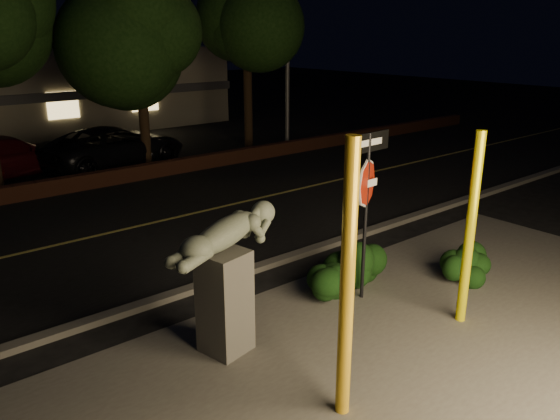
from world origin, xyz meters
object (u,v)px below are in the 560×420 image
at_px(yellow_pole_left, 347,285).
at_px(yellow_pole_right, 470,231).
at_px(signpost, 367,184).
at_px(streetlight, 283,18).
at_px(sculpture, 225,269).
at_px(parked_car_dark, 114,146).
at_px(parked_car_darkred, 5,157).

relative_size(yellow_pole_left, yellow_pole_right, 1.11).
height_order(yellow_pole_right, signpost, yellow_pole_right).
bearing_deg(streetlight, yellow_pole_right, -101.32).
bearing_deg(signpost, streetlight, 53.53).
distance_m(yellow_pole_left, yellow_pole_right, 3.32).
relative_size(yellow_pole_right, signpost, 1.06).
height_order(yellow_pole_left, signpost, yellow_pole_left).
height_order(sculpture, streetlight, streetlight).
bearing_deg(yellow_pole_left, streetlight, 53.04).
relative_size(yellow_pole_left, sculpture, 1.64).
xyz_separation_m(yellow_pole_right, streetlight, (6.90, 13.17, 3.62)).
distance_m(sculpture, streetlight, 15.97).
relative_size(yellow_pole_right, parked_car_dark, 0.62).
bearing_deg(parked_car_darkred, parked_car_dark, -116.26).
bearing_deg(parked_car_darkred, sculpture, 166.84).
height_order(yellow_pole_left, parked_car_dark, yellow_pole_left).
relative_size(yellow_pole_left, streetlight, 0.41).
height_order(yellow_pole_left, streetlight, streetlight).
xyz_separation_m(yellow_pole_left, parked_car_dark, (3.37, 15.06, -1.09)).
bearing_deg(parked_car_darkred, yellow_pole_left, 168.11).
height_order(signpost, parked_car_darkred, signpost).
height_order(sculpture, parked_car_dark, sculpture).
distance_m(yellow_pole_left, parked_car_dark, 15.47).
relative_size(sculpture, parked_car_dark, 0.42).
distance_m(streetlight, parked_car_dark, 8.34).
bearing_deg(parked_car_dark, yellow_pole_left, 156.69).
relative_size(yellow_pole_left, parked_car_darkred, 0.75).
xyz_separation_m(yellow_pole_left, signpost, (2.60, 2.04, 0.39)).
bearing_deg(signpost, sculpture, 174.09).
relative_size(streetlight, parked_car_dark, 1.66).
distance_m(signpost, streetlight, 14.13).
bearing_deg(parked_car_darkred, yellow_pole_right, -179.94).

